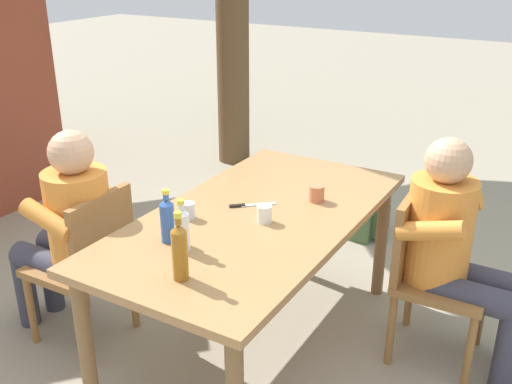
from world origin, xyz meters
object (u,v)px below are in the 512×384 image
at_px(dining_table, 256,230).
at_px(chair_far_left, 89,260).
at_px(chair_near_right, 428,269).
at_px(cup_glass, 188,211).
at_px(person_in_plaid_shirt, 70,226).
at_px(bottle_amber, 180,251).
at_px(cup_white, 264,214).
at_px(backpack_by_near_side, 368,210).
at_px(bottle_blue, 167,219).
at_px(bottle_clear, 182,229).
at_px(table_knife, 249,205).
at_px(cup_terracotta, 317,193).
at_px(person_in_white_shirt, 454,244).

distance_m(dining_table, chair_far_left, 0.89).
xyz_separation_m(chair_near_right, cup_glass, (-0.60, 1.03, 0.32)).
bearing_deg(chair_far_left, person_in_plaid_shirt, 90.79).
bearing_deg(dining_table, bottle_amber, -175.74).
xyz_separation_m(chair_near_right, cup_white, (-0.45, 0.69, 0.32)).
bearing_deg(backpack_by_near_side, chair_far_left, 157.09).
xyz_separation_m(chair_far_left, cup_white, (0.35, -0.84, 0.32)).
bearing_deg(bottle_blue, bottle_amber, -133.25).
bearing_deg(bottle_clear, table_knife, -0.43).
height_order(bottle_amber, cup_terracotta, bottle_amber).
height_order(person_in_white_shirt, cup_terracotta, person_in_white_shirt).
bearing_deg(cup_glass, chair_far_left, 111.17).
relative_size(person_in_plaid_shirt, bottle_clear, 4.98).
relative_size(cup_white, table_knife, 0.44).
bearing_deg(backpack_by_near_side, bottle_blue, 172.95).
distance_m(person_in_plaid_shirt, backpack_by_near_side, 2.20).
distance_m(cup_glass, backpack_by_near_side, 1.87).
bearing_deg(cup_white, table_knife, 52.46).
bearing_deg(chair_near_right, bottle_clear, 135.59).
height_order(dining_table, bottle_amber, bottle_amber).
bearing_deg(backpack_by_near_side, cup_glass, 169.92).
bearing_deg(dining_table, table_knife, 49.65).
xyz_separation_m(chair_far_left, table_knife, (0.47, -0.68, 0.28)).
bearing_deg(cup_white, person_in_white_shirt, -60.35).
relative_size(chair_far_left, table_knife, 4.49).
height_order(bottle_blue, cup_glass, bottle_blue).
relative_size(dining_table, chair_near_right, 2.06).
bearing_deg(chair_near_right, table_knife, 111.02).
xyz_separation_m(chair_far_left, cup_glass, (0.20, -0.51, 0.32)).
bearing_deg(person_in_plaid_shirt, table_knife, -59.12).
xyz_separation_m(chair_near_right, bottle_amber, (-1.07, 0.72, 0.40)).
distance_m(person_in_plaid_shirt, bottle_amber, 0.99).
bearing_deg(bottle_amber, cup_white, -2.52).
bearing_deg(chair_far_left, cup_terracotta, -53.60).
bearing_deg(chair_near_right, backpack_by_near_side, 32.23).
height_order(person_in_white_shirt, backpack_by_near_side, person_in_white_shirt).
bearing_deg(chair_near_right, dining_table, 117.44).
bearing_deg(chair_near_right, bottle_amber, 146.12).
distance_m(chair_near_right, bottle_blue, 1.33).
relative_size(chair_far_left, bottle_clear, 3.67).
distance_m(chair_far_left, bottle_amber, 0.95).
xyz_separation_m(chair_far_left, backpack_by_near_side, (1.94, -0.82, -0.29)).
bearing_deg(person_in_white_shirt, person_in_plaid_shirt, 114.67).
bearing_deg(bottle_amber, bottle_clear, 35.17).
relative_size(dining_table, cup_glass, 21.96).
relative_size(bottle_amber, backpack_by_near_side, 0.71).
xyz_separation_m(person_in_white_shirt, cup_terracotta, (-0.10, 0.69, 0.15)).
bearing_deg(bottle_blue, chair_far_left, 86.00).
xyz_separation_m(chair_near_right, person_in_white_shirt, (0.00, -0.11, 0.17)).
height_order(dining_table, person_in_plaid_shirt, person_in_plaid_shirt).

